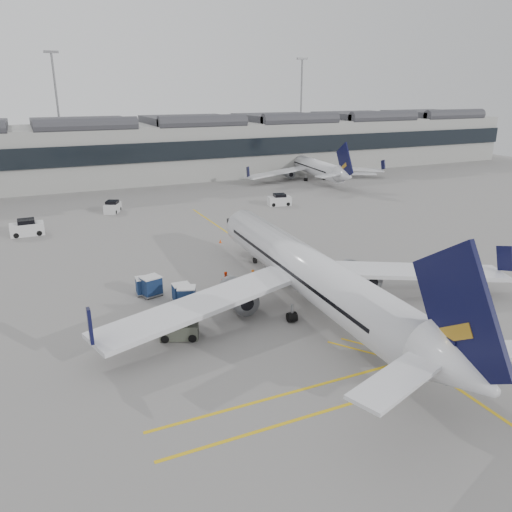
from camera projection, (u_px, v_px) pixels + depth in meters
name	position (u px, v px, depth m)	size (l,w,h in m)	color
ground	(228.00, 327.00, 39.54)	(220.00, 220.00, 0.00)	gray
terminal	(95.00, 151.00, 99.52)	(200.00, 20.45, 12.40)	#9E9E99
light_masts	(74.00, 105.00, 108.32)	(113.00, 0.60, 25.45)	slate
apron_markings	(282.00, 269.00, 52.11)	(0.25, 60.00, 0.01)	gold
airliner_main	(310.00, 273.00, 42.00)	(37.15, 40.65, 10.80)	silver
airliner_far	(312.00, 167.00, 103.08)	(30.61, 33.61, 8.94)	silver
belt_loader	(284.00, 255.00, 54.59)	(5.18, 3.27, 2.06)	silver
baggage_cart_a	(187.00, 296.00, 43.14)	(2.04, 1.87, 1.75)	gray
baggage_cart_b	(182.00, 292.00, 43.95)	(1.61, 1.33, 1.68)	gray
baggage_cart_c	(144.00, 285.00, 45.58)	(1.64, 1.39, 1.65)	gray
baggage_cart_d	(151.00, 286.00, 45.20)	(2.10, 1.89, 1.87)	gray
ramp_agent_a	(253.00, 278.00, 47.55)	(0.60, 0.39, 1.65)	#DA5D0B
ramp_agent_b	(225.00, 280.00, 47.07)	(0.80, 0.62, 1.64)	#FF440D
pushback_tug	(179.00, 329.00, 37.66)	(3.25, 2.61, 1.58)	#4C5044
safety_cone_nose	(220.00, 241.00, 61.06)	(0.33, 0.33, 0.45)	#F24C0A
safety_cone_engine	(343.00, 262.00, 53.53)	(0.40, 0.40, 0.56)	#F24C0A
service_van_left	(27.00, 228.00, 64.07)	(4.08, 2.07, 2.09)	silver
service_van_mid	(113.00, 207.00, 75.97)	(3.15, 3.92, 1.80)	silver
service_van_right	(279.00, 200.00, 80.55)	(3.93, 2.50, 1.87)	silver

